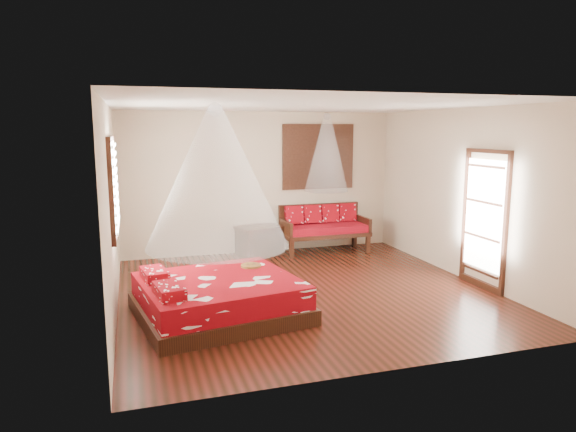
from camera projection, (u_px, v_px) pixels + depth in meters
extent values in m
cube|color=black|center=(305.00, 292.00, 7.89)|extent=(5.50, 5.50, 0.02)
cube|color=white|center=(306.00, 105.00, 7.42)|extent=(5.50, 5.50, 0.02)
cube|color=beige|center=(111.00, 209.00, 6.85)|extent=(0.02, 5.50, 2.80)
cube|color=beige|center=(464.00, 194.00, 8.46)|extent=(0.02, 5.50, 2.80)
cube|color=beige|center=(261.00, 183.00, 10.25)|extent=(5.50, 0.02, 2.80)
cube|color=beige|center=(397.00, 238.00, 5.05)|extent=(5.50, 0.02, 2.80)
cube|color=black|center=(220.00, 308.00, 6.83)|extent=(2.34, 2.18, 0.20)
cube|color=maroon|center=(219.00, 290.00, 6.79)|extent=(2.22, 2.06, 0.30)
cube|color=maroon|center=(169.00, 291.00, 6.07)|extent=(0.38, 0.58, 0.14)
cube|color=maroon|center=(154.00, 274.00, 6.76)|extent=(0.38, 0.58, 0.14)
cube|color=black|center=(291.00, 248.00, 9.83)|extent=(0.08, 0.08, 0.42)
cube|color=black|center=(368.00, 242.00, 10.30)|extent=(0.08, 0.08, 0.42)
cube|color=black|center=(282.00, 241.00, 10.44)|extent=(0.08, 0.08, 0.42)
cube|color=black|center=(354.00, 236.00, 10.91)|extent=(0.08, 0.08, 0.42)
cube|color=black|center=(325.00, 233.00, 10.34)|extent=(1.73, 0.77, 0.08)
cube|color=maroon|center=(325.00, 228.00, 10.32)|extent=(1.67, 0.71, 0.14)
cube|color=black|center=(319.00, 217.00, 10.62)|extent=(1.73, 0.06, 0.55)
cube|color=black|center=(286.00, 228.00, 10.08)|extent=(0.06, 0.77, 0.30)
cube|color=black|center=(362.00, 223.00, 10.56)|extent=(0.06, 0.77, 0.30)
cube|color=maroon|center=(294.00, 215.00, 10.33)|extent=(0.37, 0.19, 0.38)
cube|color=maroon|center=(312.00, 214.00, 10.44)|extent=(0.37, 0.19, 0.38)
cube|color=maroon|center=(330.00, 214.00, 10.55)|extent=(0.37, 0.19, 0.38)
cube|color=maroon|center=(347.00, 213.00, 10.66)|extent=(0.37, 0.19, 0.38)
cube|color=black|center=(260.00, 242.00, 10.12)|extent=(0.94, 0.80, 0.53)
cube|color=black|center=(260.00, 227.00, 10.07)|extent=(0.99, 0.85, 0.05)
cube|color=black|center=(318.00, 157.00, 10.48)|extent=(1.52, 0.06, 1.32)
cube|color=black|center=(318.00, 157.00, 10.47)|extent=(1.35, 0.04, 1.10)
cube|color=black|center=(113.00, 185.00, 7.00)|extent=(0.08, 1.74, 1.34)
cube|color=silver|center=(116.00, 185.00, 7.01)|extent=(0.04, 1.54, 1.10)
cube|color=black|center=(484.00, 221.00, 7.94)|extent=(0.08, 1.02, 2.16)
cube|color=white|center=(484.00, 215.00, 7.91)|extent=(0.03, 0.82, 1.70)
cylinder|color=brown|center=(251.00, 266.00, 7.40)|extent=(0.29, 0.29, 0.03)
cone|color=white|center=(217.00, 177.00, 6.54)|extent=(1.85, 1.85, 1.80)
cone|color=white|center=(327.00, 153.00, 10.02)|extent=(0.86, 0.86, 1.50)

